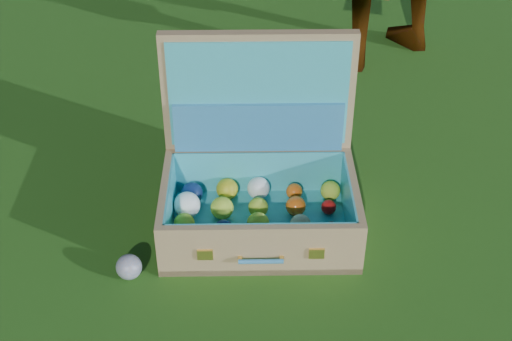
{
  "coord_description": "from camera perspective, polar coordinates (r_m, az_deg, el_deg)",
  "views": [
    {
      "loc": [
        -0.34,
        -1.48,
        1.27
      ],
      "look_at": [
        -0.13,
        0.03,
        0.15
      ],
      "focal_mm": 50.0,
      "sensor_mm": 36.0,
      "label": 1
    }
  ],
  "objects": [
    {
      "name": "stray_ball",
      "position": [
        1.81,
        -10.13,
        -7.6
      ],
      "size": [
        0.06,
        0.06,
        0.06
      ],
      "primitive_type": "sphere",
      "color": "#4673B7",
      "rests_on": "ground"
    },
    {
      "name": "ground",
      "position": [
        1.98,
        3.89,
        -3.83
      ],
      "size": [
        60.0,
        60.0,
        0.0
      ],
      "primitive_type": "plane",
      "color": "#215114",
      "rests_on": "ground"
    },
    {
      "name": "suitcase",
      "position": [
        1.89,
        0.04,
        -0.45
      ],
      "size": [
        0.55,
        0.43,
        0.49
      ],
      "rotation": [
        0.0,
        0.0,
        -0.12
      ],
      "color": "tan",
      "rests_on": "ground"
    }
  ]
}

